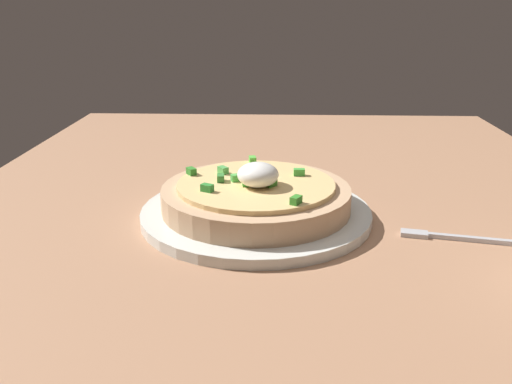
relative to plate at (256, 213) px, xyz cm
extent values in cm
cube|color=#A27354|center=(-6.92, 3.29, -1.88)|extent=(105.93, 84.46, 2.60)
cylinder|color=silver|center=(0.00, 0.00, 0.00)|extent=(26.19, 26.19, 1.16)
cylinder|color=tan|center=(0.00, 0.00, 1.89)|extent=(21.37, 21.37, 2.61)
cylinder|color=#E9C17C|center=(0.00, 0.00, 3.46)|extent=(17.81, 17.81, 0.53)
ellipsoid|color=white|center=(1.24, 0.26, 5.05)|extent=(4.57, 4.57, 2.64)
cube|color=#358C2B|center=(6.65, 4.28, 4.13)|extent=(1.51, 1.34, 0.80)
cube|color=#31852A|center=(-2.66, -7.70, 4.13)|extent=(1.51, 1.38, 0.80)
cube|color=green|center=(1.22, 1.69, 4.13)|extent=(1.49, 1.45, 0.80)
cube|color=#50B04B|center=(-0.42, -2.19, 4.13)|extent=(1.23, 1.49, 0.80)
cube|color=green|center=(1.11, -1.07, 4.13)|extent=(1.37, 0.95, 0.80)
cube|color=#308A34|center=(3.25, -5.11, 4.13)|extent=(1.31, 1.51, 0.80)
cube|color=#4CA84D|center=(-3.26, -4.03, 4.13)|extent=(1.50, 1.43, 0.80)
cube|color=green|center=(-2.78, 4.94, 4.13)|extent=(0.85, 1.31, 0.80)
cube|color=#52BB3D|center=(-7.79, -0.73, 4.13)|extent=(1.40, 1.01, 0.80)
cube|color=#378035|center=(-0.21, -4.00, 4.13)|extent=(1.36, 0.93, 0.80)
cube|color=#B7B7BC|center=(5.53, 22.42, -0.33)|extent=(2.27, 8.24, 0.50)
cube|color=#B7B7BC|center=(4.40, 16.99, -0.33)|extent=(1.94, 3.03, 0.50)
camera|label=1|loc=(58.09, 2.23, 23.11)|focal=38.28mm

